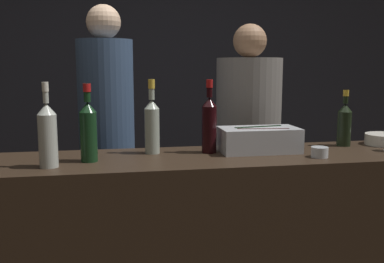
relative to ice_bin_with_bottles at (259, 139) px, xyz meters
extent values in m
cube|color=black|center=(-0.36, 2.01, 0.37)|extent=(6.40, 0.06, 2.80)
cube|color=#2D2116|center=(-0.36, -0.06, -0.55)|extent=(2.56, 0.53, 0.97)
cube|color=#B7BABF|center=(0.00, 0.00, -0.01)|extent=(0.40, 0.21, 0.12)
cylinder|color=black|center=(0.01, -0.04, 0.03)|extent=(0.27, 0.10, 0.07)
cylinder|color=black|center=(0.01, 0.03, 0.03)|extent=(0.27, 0.11, 0.07)
cylinder|color=silver|center=(0.24, -0.19, -0.04)|extent=(0.08, 0.08, 0.05)
sphere|color=#F9D67F|center=(0.24, -0.19, -0.04)|extent=(0.04, 0.04, 0.04)
cylinder|color=#143319|center=(-0.85, -0.08, 0.05)|extent=(0.08, 0.08, 0.23)
cone|color=#143319|center=(-0.85, -0.08, 0.19)|extent=(0.08, 0.08, 0.05)
cylinder|color=#143319|center=(-0.85, -0.08, 0.25)|extent=(0.03, 0.03, 0.08)
cylinder|color=red|center=(-0.85, -0.08, 0.27)|extent=(0.04, 0.04, 0.04)
cylinder|color=#B2B7AD|center=(-1.02, -0.17, 0.05)|extent=(0.08, 0.08, 0.23)
cone|color=#B2B7AD|center=(-1.02, -0.17, 0.19)|extent=(0.08, 0.08, 0.05)
cylinder|color=#B2B7AD|center=(-1.02, -0.17, 0.26)|extent=(0.02, 0.02, 0.09)
cylinder|color=silver|center=(-1.02, -0.17, 0.28)|extent=(0.03, 0.03, 0.04)
cylinder|color=#9EA899|center=(-0.55, 0.06, 0.05)|extent=(0.08, 0.08, 0.23)
cone|color=#9EA899|center=(-0.55, 0.06, 0.18)|extent=(0.08, 0.08, 0.05)
cylinder|color=#9EA899|center=(-0.55, 0.06, 0.26)|extent=(0.03, 0.03, 0.10)
cylinder|color=gold|center=(-0.55, 0.06, 0.28)|extent=(0.03, 0.03, 0.05)
cylinder|color=black|center=(-0.26, 0.02, 0.05)|extent=(0.08, 0.08, 0.24)
cone|color=black|center=(-0.26, 0.02, 0.19)|extent=(0.08, 0.08, 0.05)
cylinder|color=black|center=(-0.26, 0.02, 0.26)|extent=(0.03, 0.03, 0.09)
cylinder|color=maroon|center=(-0.26, 0.02, 0.28)|extent=(0.03, 0.03, 0.04)
cylinder|color=black|center=(0.52, 0.08, 0.03)|extent=(0.08, 0.08, 0.19)
cone|color=black|center=(0.52, 0.08, 0.14)|extent=(0.08, 0.08, 0.05)
cylinder|color=black|center=(0.52, 0.08, 0.20)|extent=(0.03, 0.03, 0.08)
cylinder|color=gold|center=(0.52, 0.08, 0.23)|extent=(0.03, 0.03, 0.03)
cube|color=black|center=(0.11, 0.52, -0.66)|extent=(0.31, 0.23, 0.76)
cylinder|color=slate|center=(0.11, 0.52, 0.07)|extent=(0.41, 0.41, 0.70)
sphere|color=#997051|center=(0.11, 0.52, 0.53)|extent=(0.21, 0.21, 0.21)
cube|color=black|center=(-0.79, 0.65, -0.62)|extent=(0.26, 0.19, 0.82)
cylinder|color=#334766|center=(-0.79, 0.65, 0.16)|extent=(0.35, 0.35, 0.75)
sphere|color=beige|center=(-0.79, 0.65, 0.64)|extent=(0.21, 0.21, 0.21)
camera|label=1|loc=(-0.73, -2.08, 0.37)|focal=40.00mm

